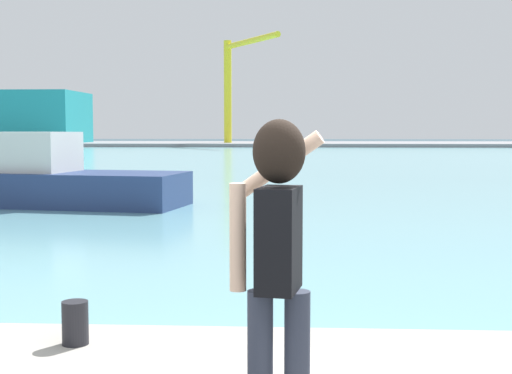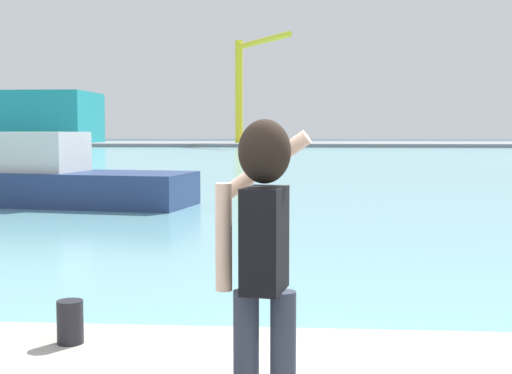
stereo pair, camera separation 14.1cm
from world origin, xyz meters
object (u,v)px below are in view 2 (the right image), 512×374
Objects in this scene: harbor_bollard at (70,322)px; boat_moored at (58,180)px; person_photographer at (263,246)px; port_crane at (246,76)px; warehouse_left at (40,117)px.

boat_moored is (-5.18, 14.21, 0.11)m from harbor_bollard.
boat_moored is at bearing 33.12° from person_photographer.
harbor_bollard is at bearing -60.57° from boat_moored.
harbor_bollard is 85.93m from port_crane.
boat_moored is 0.57× the size of port_crane.
warehouse_left is at bearing 120.71° from boat_moored.
warehouse_left reaches higher than harbor_bollard.
harbor_bollard is 92.58m from warehouse_left.
harbor_bollard is at bearing -68.88° from warehouse_left.
port_crane is at bearing -2.11° from warehouse_left.
harbor_bollard is 0.02× the size of warehouse_left.
port_crane is at bearing 94.01° from harbor_bollard.
boat_moored is 0.54× the size of warehouse_left.
warehouse_left is (-33.34, 86.32, 3.13)m from harbor_bollard.
person_photographer is 0.23× the size of boat_moored.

